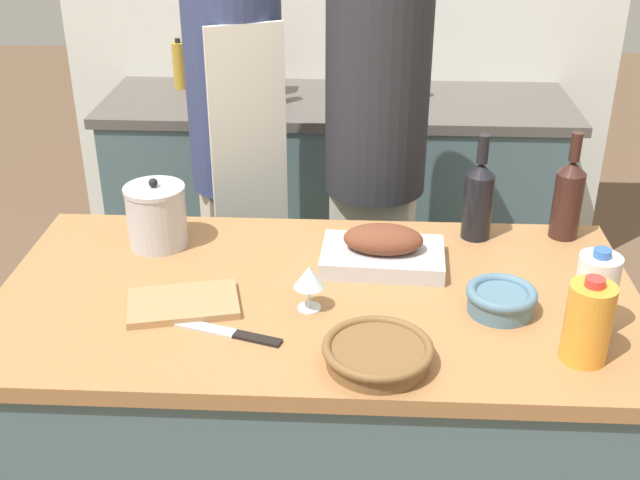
{
  "coord_description": "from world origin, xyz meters",
  "views": [
    {
      "loc": [
        0.09,
        -1.68,
        1.87
      ],
      "look_at": [
        0.0,
        0.12,
        0.95
      ],
      "focal_mm": 45.0,
      "sensor_mm": 36.0,
      "label": 1
    }
  ],
  "objects_px": {
    "condiment_bottle_short": "(180,65)",
    "wine_glass_left": "(309,278)",
    "cutting_board": "(183,303)",
    "condiment_bottle_tall": "(412,78)",
    "stock_pot": "(157,216)",
    "juice_jug": "(588,322)",
    "wine_bottle_dark": "(478,198)",
    "wine_bottle_green": "(568,197)",
    "condiment_bottle_extra": "(276,81)",
    "mixing_bowl": "(501,299)",
    "person_cook_aproned": "(238,148)",
    "stand_mixer": "(242,64)",
    "milk_jug": "(595,293)",
    "roasting_pan": "(383,250)",
    "wicker_basket": "(378,353)",
    "person_cook_guest": "(376,151)",
    "knife_chef": "(225,332)"
  },
  "relations": [
    {
      "from": "roasting_pan",
      "to": "stock_pot",
      "type": "height_order",
      "value": "stock_pot"
    },
    {
      "from": "mixing_bowl",
      "to": "wine_bottle_dark",
      "type": "relative_size",
      "value": 0.56
    },
    {
      "from": "knife_chef",
      "to": "condiment_bottle_short",
      "type": "bearing_deg",
      "value": 104.61
    },
    {
      "from": "stock_pot",
      "to": "milk_jug",
      "type": "distance_m",
      "value": 1.13
    },
    {
      "from": "cutting_board",
      "to": "condiment_bottle_extra",
      "type": "distance_m",
      "value": 1.51
    },
    {
      "from": "cutting_board",
      "to": "condiment_bottle_short",
      "type": "xyz_separation_m",
      "value": [
        -0.35,
        1.7,
        0.12
      ]
    },
    {
      "from": "condiment_bottle_short",
      "to": "stand_mixer",
      "type": "bearing_deg",
      "value": -21.13
    },
    {
      "from": "cutting_board",
      "to": "condiment_bottle_tall",
      "type": "relative_size",
      "value": 1.53
    },
    {
      "from": "mixing_bowl",
      "to": "person_cook_aproned",
      "type": "xyz_separation_m",
      "value": [
        -0.74,
        0.89,
        0.02
      ]
    },
    {
      "from": "juice_jug",
      "to": "wine_bottle_dark",
      "type": "xyz_separation_m",
      "value": [
        -0.16,
        0.57,
        0.03
      ]
    },
    {
      "from": "cutting_board",
      "to": "wine_glass_left",
      "type": "relative_size",
      "value": 2.55
    },
    {
      "from": "wine_bottle_green",
      "to": "wine_glass_left",
      "type": "relative_size",
      "value": 2.67
    },
    {
      "from": "mixing_bowl",
      "to": "wine_bottle_green",
      "type": "height_order",
      "value": "wine_bottle_green"
    },
    {
      "from": "condiment_bottle_tall",
      "to": "condiment_bottle_extra",
      "type": "relative_size",
      "value": 0.97
    },
    {
      "from": "roasting_pan",
      "to": "milk_jug",
      "type": "bearing_deg",
      "value": -31.2
    },
    {
      "from": "wine_bottle_dark",
      "to": "condiment_bottle_extra",
      "type": "bearing_deg",
      "value": 120.88
    },
    {
      "from": "cutting_board",
      "to": "person_cook_guest",
      "type": "relative_size",
      "value": 0.17
    },
    {
      "from": "wine_bottle_dark",
      "to": "wine_glass_left",
      "type": "xyz_separation_m",
      "value": [
        -0.43,
        -0.4,
        -0.03
      ]
    },
    {
      "from": "stock_pot",
      "to": "condiment_bottle_extra",
      "type": "bearing_deg",
      "value": 80.3
    },
    {
      "from": "stock_pot",
      "to": "person_cook_aproned",
      "type": "relative_size",
      "value": 0.12
    },
    {
      "from": "cutting_board",
      "to": "wine_glass_left",
      "type": "distance_m",
      "value": 0.31
    },
    {
      "from": "stock_pot",
      "to": "wine_bottle_green",
      "type": "bearing_deg",
      "value": 5.5
    },
    {
      "from": "stock_pot",
      "to": "knife_chef",
      "type": "height_order",
      "value": "stock_pot"
    },
    {
      "from": "mixing_bowl",
      "to": "milk_jug",
      "type": "height_order",
      "value": "milk_jug"
    },
    {
      "from": "wicker_basket",
      "to": "knife_chef",
      "type": "distance_m",
      "value": 0.35
    },
    {
      "from": "juice_jug",
      "to": "stand_mixer",
      "type": "relative_size",
      "value": 0.6
    },
    {
      "from": "mixing_bowl",
      "to": "wine_bottle_green",
      "type": "distance_m",
      "value": 0.48
    },
    {
      "from": "roasting_pan",
      "to": "wine_bottle_green",
      "type": "distance_m",
      "value": 0.54
    },
    {
      "from": "juice_jug",
      "to": "condiment_bottle_short",
      "type": "height_order",
      "value": "condiment_bottle_short"
    },
    {
      "from": "cutting_board",
      "to": "stand_mixer",
      "type": "relative_size",
      "value": 0.88
    },
    {
      "from": "roasting_pan",
      "to": "person_cook_guest",
      "type": "relative_size",
      "value": 0.19
    },
    {
      "from": "condiment_bottle_tall",
      "to": "roasting_pan",
      "type": "bearing_deg",
      "value": -95.85
    },
    {
      "from": "cutting_board",
      "to": "wine_glass_left",
      "type": "xyz_separation_m",
      "value": [
        0.3,
        0.01,
        0.07
      ]
    },
    {
      "from": "stand_mixer",
      "to": "person_cook_aproned",
      "type": "xyz_separation_m",
      "value": [
        0.08,
        -0.69,
        -0.1
      ]
    },
    {
      "from": "wine_glass_left",
      "to": "stand_mixer",
      "type": "xyz_separation_m",
      "value": [
        -0.37,
        1.58,
        0.08
      ]
    },
    {
      "from": "stock_pot",
      "to": "condiment_bottle_tall",
      "type": "distance_m",
      "value": 1.48
    },
    {
      "from": "condiment_bottle_short",
      "to": "roasting_pan",
      "type": "bearing_deg",
      "value": -60.58
    },
    {
      "from": "cutting_board",
      "to": "juice_jug",
      "type": "xyz_separation_m",
      "value": [
        0.89,
        -0.16,
        0.08
      ]
    },
    {
      "from": "milk_jug",
      "to": "wine_bottle_dark",
      "type": "relative_size",
      "value": 0.69
    },
    {
      "from": "condiment_bottle_short",
      "to": "wine_glass_left",
      "type": "bearing_deg",
      "value": -68.9
    },
    {
      "from": "condiment_bottle_tall",
      "to": "knife_chef",
      "type": "bearing_deg",
      "value": -106.33
    },
    {
      "from": "stock_pot",
      "to": "juice_jug",
      "type": "xyz_separation_m",
      "value": [
        1.02,
        -0.48,
        0.01
      ]
    },
    {
      "from": "roasting_pan",
      "to": "stand_mixer",
      "type": "height_order",
      "value": "stand_mixer"
    },
    {
      "from": "condiment_bottle_short",
      "to": "person_cook_guest",
      "type": "xyz_separation_m",
      "value": [
        0.82,
        -0.85,
        -0.05
      ]
    },
    {
      "from": "cutting_board",
      "to": "condiment_bottle_tall",
      "type": "xyz_separation_m",
      "value": [
        0.61,
        1.59,
        0.1
      ]
    },
    {
      "from": "wicker_basket",
      "to": "mixing_bowl",
      "type": "bearing_deg",
      "value": 37.5
    },
    {
      "from": "juice_jug",
      "to": "wine_glass_left",
      "type": "xyz_separation_m",
      "value": [
        -0.59,
        0.17,
        -0.01
      ]
    },
    {
      "from": "roasting_pan",
      "to": "wicker_basket",
      "type": "bearing_deg",
      "value": -92.42
    },
    {
      "from": "condiment_bottle_short",
      "to": "person_cook_aproned",
      "type": "relative_size",
      "value": 0.13
    },
    {
      "from": "wine_glass_left",
      "to": "person_cook_aproned",
      "type": "bearing_deg",
      "value": 108.16
    }
  ]
}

